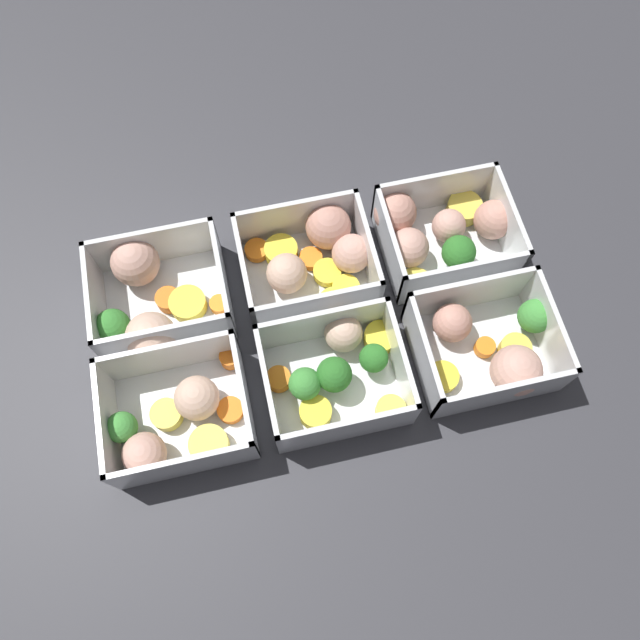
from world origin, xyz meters
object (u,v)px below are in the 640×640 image
at_px(container_far_center, 315,258).
at_px(container_far_right, 440,233).
at_px(container_near_center, 338,371).
at_px(container_near_right, 493,347).
at_px(container_far_left, 151,300).
at_px(container_near_left, 176,417).

height_order(container_far_center, container_far_right, same).
bearing_deg(container_near_center, container_near_right, -3.63).
xyz_separation_m(container_near_center, container_near_right, (0.16, -0.01, 0.00)).
bearing_deg(container_far_center, container_near_center, -92.25).
height_order(container_near_center, container_near_right, same).
distance_m(container_far_left, container_far_right, 0.31).
height_order(container_far_left, container_far_right, same).
xyz_separation_m(container_near_center, container_far_right, (0.14, 0.13, 0.00)).
bearing_deg(container_near_left, container_far_left, 93.65).
height_order(container_near_right, container_far_left, same).
height_order(container_near_right, container_far_center, same).
relative_size(container_near_left, container_near_center, 0.94).
relative_size(container_far_left, container_far_right, 0.97).
distance_m(container_near_center, container_near_right, 0.16).
bearing_deg(container_near_right, container_near_left, -179.84).
xyz_separation_m(container_near_right, container_far_center, (-0.15, 0.14, -0.00)).
relative_size(container_near_right, container_far_left, 0.90).
distance_m(container_near_right, container_far_left, 0.35).
bearing_deg(container_near_center, container_far_center, 87.75).
relative_size(container_near_left, container_far_left, 0.85).
xyz_separation_m(container_near_left, container_far_right, (0.30, 0.14, 0.00)).
bearing_deg(container_near_left, container_far_center, 39.66).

